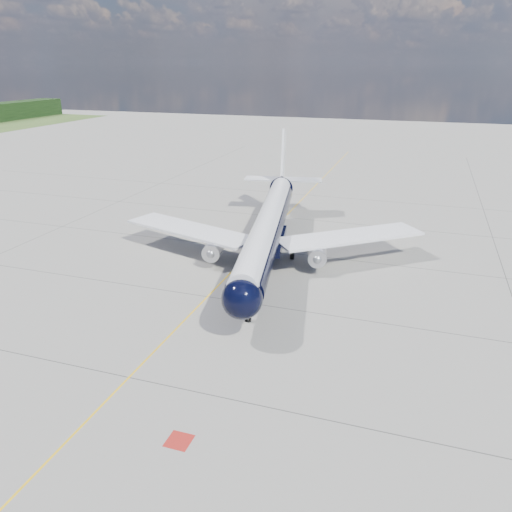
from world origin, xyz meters
name	(u,v)px	position (x,y,z in m)	size (l,w,h in m)	color
ground	(265,237)	(0.00, 30.00, 0.00)	(320.00, 320.00, 0.00)	gray
taxiway_centerline	(254,249)	(0.00, 25.00, 0.00)	(0.16, 160.00, 0.01)	#EFB40C
red_marking	(179,441)	(6.80, -10.00, 0.00)	(1.60, 1.60, 0.01)	maroon
main_airliner	(268,225)	(2.61, 22.89, 4.14)	(37.30, 45.92, 13.34)	black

